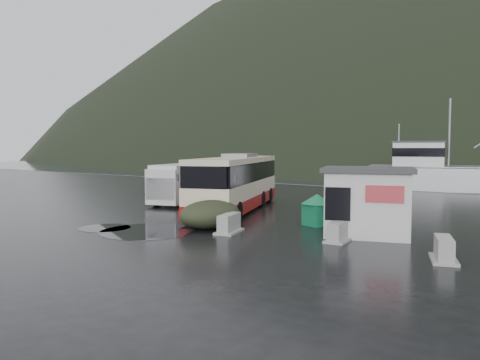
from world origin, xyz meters
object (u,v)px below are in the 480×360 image
Objects in this scene: jersey_barrier_a at (229,233)px; jersey_barrier_b at (339,241)px; waste_bin_left at (317,225)px; ticket_kiosk at (367,236)px; waste_bin_right at (350,236)px; fishing_trawler at (480,185)px; dome_tent at (210,228)px; coach_bus at (236,210)px; jersey_barrier_c at (444,261)px; white_van at (183,203)px.

jersey_barrier_a reaches higher than jersey_barrier_b.
ticket_kiosk is (2.71, -1.03, 0.00)m from waste_bin_left.
jersey_barrier_a is (-4.31, -2.25, 0.00)m from waste_bin_right.
fishing_trawler is (2.08, 28.88, 0.00)m from waste_bin_left.
jersey_barrier_a is at bearing -119.20° from waste_bin_left.
ticket_kiosk is (6.16, 2.30, 0.00)m from dome_tent.
coach_bus reaches higher than jersey_barrier_a.
fishing_trawler reaches higher than coach_bus.
jersey_barrier_a reaches higher than jersey_barrier_c.
jersey_barrier_c is (6.15, -3.67, 0.00)m from waste_bin_left.
waste_bin_right is 1.23m from jersey_barrier_b.
jersey_barrier_b is at bearing -39.83° from white_van.
dome_tent is 1.99× the size of jersey_barrier_a.
jersey_barrier_a is (-2.10, -3.75, 0.00)m from waste_bin_left.
fishing_trawler is at bearing 72.17° from ticket_kiosk.
ticket_kiosk is at bearing 29.50° from jersey_barrier_a.
waste_bin_left is 28.96m from fishing_trawler.
jersey_barrier_a is (1.35, -0.42, 0.00)m from dome_tent.
ticket_kiosk is 0.15× the size of fishing_trawler.
fishing_trawler is (5.53, 32.21, 0.00)m from dome_tent.
dome_tent is at bearing -56.89° from white_van.
waste_bin_left is 0.95× the size of jersey_barrier_c.
jersey_barrier_c is at bearing -97.68° from fishing_trawler.
dome_tent is (-3.45, -3.33, 0.00)m from waste_bin_left.
waste_bin_left is at bearing 129.83° from jersey_barrier_b.
jersey_barrier_a is 4.49m from jersey_barrier_b.
fishing_trawler reaches higher than waste_bin_left.
ticket_kiosk reaches higher than dome_tent.
white_van is 11.03m from waste_bin_left.
ticket_kiosk is 4.34m from jersey_barrier_c.
dome_tent is (2.57, -5.38, 0.00)m from coach_bus.
jersey_barrier_c is at bearing -28.84° from waste_bin_right.
jersey_barrier_a is at bearing -77.21° from coach_bus.
waste_bin_right is 30.38m from fishing_trawler.
coach_bus is at bearing 124.08° from jersey_barrier_a.
coach_bus is 4.72m from white_van.
waste_bin_right reaches higher than dome_tent.
jersey_barrier_a is (-4.81, -2.72, 0.00)m from ticket_kiosk.
ticket_kiosk reaches higher than jersey_barrier_b.
ticket_kiosk is at bearing -32.67° from white_van.
white_van is at bearing 150.58° from coach_bus.
jersey_barrier_a is 32.90m from fishing_trawler.
jersey_barrier_a is 8.25m from jersey_barrier_c.
waste_bin_right reaches higher than jersey_barrier_b.
jersey_barrier_c reaches higher than jersey_barrier_b.
dome_tent is 2.07× the size of jersey_barrier_c.
jersey_barrier_a is at bearing -17.37° from dome_tent.
white_van reaches higher than jersey_barrier_a.
waste_bin_left reaches higher than jersey_barrier_a.
coach_bus reaches higher than dome_tent.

